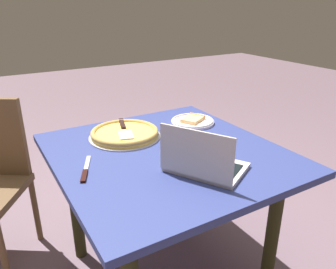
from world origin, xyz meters
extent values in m
cube|color=navy|center=(0.00, 0.00, 0.71)|extent=(1.06, 1.00, 0.03)
cylinder|color=#2D2B13|center=(-0.37, -0.37, 0.35)|extent=(0.06, 0.06, 0.70)
cylinder|color=#2D2B13|center=(-0.37, 0.37, 0.35)|extent=(0.06, 0.06, 0.70)
cylinder|color=#2D2B13|center=(0.37, 0.37, 0.35)|extent=(0.06, 0.06, 0.70)
cube|color=beige|center=(0.24, 0.05, 0.74)|extent=(0.37, 0.34, 0.02)
cube|color=black|center=(0.24, 0.05, 0.75)|extent=(0.30, 0.25, 0.00)
cube|color=beige|center=(0.29, -0.05, 0.84)|extent=(0.27, 0.16, 0.19)
cube|color=#84BFDE|center=(0.29, -0.04, 0.84)|extent=(0.24, 0.14, 0.17)
cylinder|color=white|center=(-0.25, 0.32, 0.74)|extent=(0.25, 0.25, 0.01)
torus|color=silver|center=(-0.25, 0.32, 0.75)|extent=(0.24, 0.24, 0.01)
cube|color=#F1BE76|center=(-0.25, 0.32, 0.75)|extent=(0.14, 0.16, 0.02)
cube|color=tan|center=(-0.28, 0.37, 0.75)|extent=(0.09, 0.06, 0.03)
cylinder|color=#A6A5AF|center=(-0.25, -0.10, 0.73)|extent=(0.37, 0.37, 0.01)
cylinder|color=#EBC353|center=(-0.25, -0.10, 0.75)|extent=(0.34, 0.34, 0.02)
torus|color=tan|center=(-0.25, -0.10, 0.76)|extent=(0.34, 0.34, 0.02)
cube|color=#B0AFAE|center=(-0.20, -0.11, 0.76)|extent=(0.13, 0.10, 0.00)
cube|color=black|center=(-0.36, -0.07, 0.76)|extent=(0.14, 0.06, 0.01)
cube|color=#B3B3BC|center=(-0.04, -0.37, 0.73)|extent=(0.17, 0.09, 0.00)
cube|color=black|center=(0.05, -0.41, 0.73)|extent=(0.10, 0.06, 0.01)
cylinder|color=brown|center=(-0.32, -0.75, 0.21)|extent=(0.03, 0.03, 0.42)
cylinder|color=brown|center=(-0.63, -0.54, 0.21)|extent=(0.03, 0.03, 0.42)
camera|label=1|loc=(1.20, -0.71, 1.38)|focal=35.22mm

